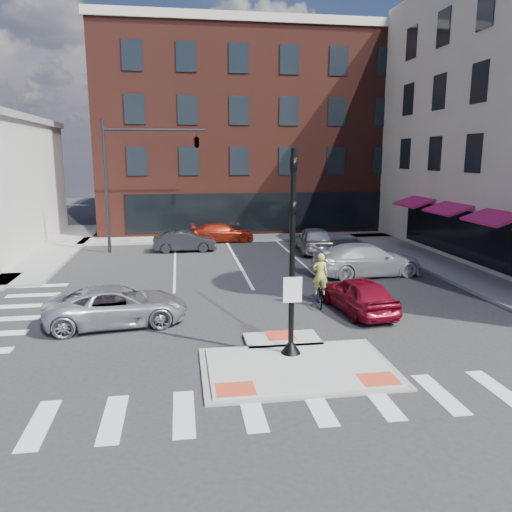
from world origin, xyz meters
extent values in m
plane|color=#28282B|center=(0.00, 0.00, 0.00)|extent=(120.00, 120.00, 0.00)
cube|color=gray|center=(0.00, -0.50, 0.03)|extent=(5.40, 3.60, 0.06)
cube|color=#A8A8A3|center=(0.00, -0.50, 0.06)|extent=(5.00, 3.20, 0.12)
cube|color=#A8A8A3|center=(0.00, 1.60, 0.06)|extent=(2.40, 1.40, 0.12)
cube|color=#DF4527|center=(-1.90, -1.70, 0.12)|extent=(1.00, 0.80, 0.01)
cube|color=#DF4527|center=(1.90, -1.70, 0.12)|extent=(1.00, 0.80, 0.01)
cube|color=#DF4527|center=(0.00, 1.90, 0.12)|extent=(0.90, 0.90, 0.01)
cube|color=gray|center=(-11.00, 20.00, 0.07)|extent=(3.00, 20.00, 0.15)
cube|color=gray|center=(10.80, 10.00, 0.07)|extent=(3.00, 24.00, 0.15)
cube|color=gray|center=(3.00, 22.00, 0.07)|extent=(26.00, 3.00, 0.15)
cube|color=#4B1F17|center=(3.00, 32.00, 7.50)|extent=(24.00, 18.00, 15.00)
cube|color=beige|center=(3.00, 32.00, 15.20)|extent=(24.40, 18.40, 0.60)
cube|color=black|center=(3.00, 23.00, 1.80)|extent=(20.00, 0.12, 2.80)
cube|color=black|center=(12.00, 10.00, 1.70)|extent=(0.12, 16.00, 2.60)
cube|color=#D41C69|center=(11.30, 10.00, 3.05)|extent=(1.46, 3.00, 0.58)
cube|color=#D41C69|center=(11.30, 16.00, 3.05)|extent=(1.46, 3.00, 0.58)
cube|color=slate|center=(-4.00, 52.00, 5.00)|extent=(10.00, 12.00, 10.00)
cube|color=brown|center=(9.00, 54.00, 6.00)|extent=(12.00, 12.00, 12.00)
cone|color=black|center=(0.00, 0.40, 0.34)|extent=(0.60, 0.60, 0.45)
cylinder|color=black|center=(0.00, 0.40, 3.20)|extent=(0.16, 0.16, 5.80)
cube|color=white|center=(0.00, 0.28, 2.10)|extent=(0.55, 0.04, 0.75)
imported|color=black|center=(0.00, 0.40, 5.30)|extent=(0.18, 0.22, 1.10)
imported|color=black|center=(0.00, 0.40, 4.10)|extent=(0.18, 0.22, 1.10)
cylinder|color=black|center=(-7.50, 18.00, 4.00)|extent=(0.20, 0.20, 8.00)
cylinder|color=black|center=(-4.50, 18.00, 7.40)|extent=(6.00, 0.14, 0.14)
imported|color=black|center=(-2.00, 18.00, 6.80)|extent=(0.48, 2.24, 0.90)
imported|color=silver|center=(-5.44, 4.18, 0.68)|extent=(5.18, 2.89, 1.37)
imported|color=maroon|center=(3.50, 4.25, 0.70)|extent=(2.13, 4.28, 1.40)
imported|color=silver|center=(6.00, 9.87, 0.80)|extent=(5.72, 2.77, 1.60)
imported|color=#242429|center=(-2.89, 17.68, 0.64)|extent=(3.89, 1.36, 1.28)
imported|color=#9DA1A4|center=(5.00, 16.19, 0.81)|extent=(2.32, 4.90, 1.62)
imported|color=maroon|center=(-0.27, 20.91, 0.63)|extent=(4.41, 1.88, 1.27)
imported|color=#3F3F44|center=(2.27, 5.29, 0.44)|extent=(0.91, 1.75, 0.88)
imported|color=#B8BE43|center=(2.27, 5.29, 1.29)|extent=(0.68, 0.52, 1.68)
camera|label=1|loc=(-3.15, -13.29, 5.91)|focal=35.00mm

